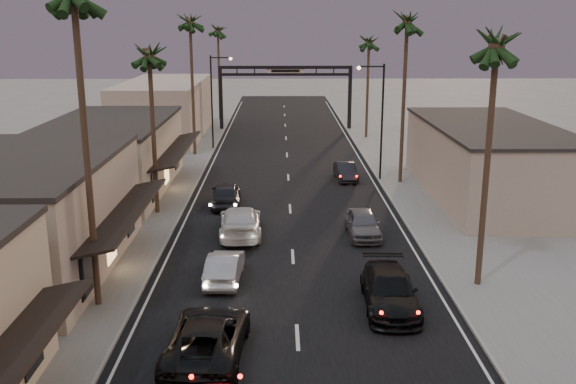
{
  "coord_description": "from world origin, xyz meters",
  "views": [
    {
      "loc": [
        -0.67,
        -3.88,
        11.96
      ],
      "look_at": [
        -0.2,
        31.95,
        2.5
      ],
      "focal_mm": 40.0,
      "sensor_mm": 36.0,
      "label": 1
    }
  ],
  "objects_px": {
    "streetlight_right": "(379,113)",
    "palm_rc": "(369,38)",
    "arch": "(285,81)",
    "palm_ra": "(498,36)",
    "streetlight_left": "(214,94)",
    "palm_far": "(218,27)",
    "palm_ld": "(190,18)",
    "oncoming_silver": "(225,267)",
    "curbside_black": "(390,291)",
    "oncoming_pickup": "(207,338)",
    "palm_lc": "(149,48)",
    "palm_rb": "(408,17)"
  },
  "relations": [
    {
      "from": "streetlight_right",
      "to": "palm_rc",
      "type": "relative_size",
      "value": 0.74
    },
    {
      "from": "arch",
      "to": "palm_ra",
      "type": "bearing_deg",
      "value": -79.41
    },
    {
      "from": "arch",
      "to": "palm_ra",
      "type": "distance_m",
      "value": 47.17
    },
    {
      "from": "streetlight_left",
      "to": "palm_far",
      "type": "bearing_deg",
      "value": 93.95
    },
    {
      "from": "arch",
      "to": "palm_far",
      "type": "distance_m",
      "value": 12.96
    },
    {
      "from": "arch",
      "to": "palm_ld",
      "type": "bearing_deg",
      "value": -119.83
    },
    {
      "from": "arch",
      "to": "palm_rc",
      "type": "relative_size",
      "value": 1.25
    },
    {
      "from": "oncoming_silver",
      "to": "curbside_black",
      "type": "distance_m",
      "value": 7.99
    },
    {
      "from": "streetlight_left",
      "to": "oncoming_pickup",
      "type": "relative_size",
      "value": 1.54
    },
    {
      "from": "oncoming_pickup",
      "to": "palm_rc",
      "type": "bearing_deg",
      "value": -100.82
    },
    {
      "from": "palm_lc",
      "to": "oncoming_pickup",
      "type": "bearing_deg",
      "value": -74.16
    },
    {
      "from": "palm_lc",
      "to": "streetlight_left",
      "type": "bearing_deg",
      "value": 85.63
    },
    {
      "from": "palm_rb",
      "to": "curbside_black",
      "type": "xyz_separation_m",
      "value": [
        -4.55,
        -22.33,
        -11.62
      ]
    },
    {
      "from": "palm_far",
      "to": "oncoming_pickup",
      "type": "distance_m",
      "value": 61.65
    },
    {
      "from": "streetlight_right",
      "to": "palm_ld",
      "type": "distance_m",
      "value": 19.78
    },
    {
      "from": "palm_ld",
      "to": "oncoming_silver",
      "type": "relative_size",
      "value": 3.3
    },
    {
      "from": "streetlight_right",
      "to": "oncoming_pickup",
      "type": "xyz_separation_m",
      "value": [
        -10.26,
        -27.53,
        -4.51
      ]
    },
    {
      "from": "palm_ra",
      "to": "streetlight_left",
      "type": "bearing_deg",
      "value": 114.54
    },
    {
      "from": "oncoming_pickup",
      "to": "curbside_black",
      "type": "height_order",
      "value": "oncoming_pickup"
    },
    {
      "from": "palm_rb",
      "to": "palm_far",
      "type": "height_order",
      "value": "palm_rb"
    },
    {
      "from": "palm_lc",
      "to": "palm_rc",
      "type": "distance_m",
      "value": 32.86
    },
    {
      "from": "palm_ld",
      "to": "palm_rb",
      "type": "distance_m",
      "value": 20.42
    },
    {
      "from": "palm_lc",
      "to": "oncoming_silver",
      "type": "height_order",
      "value": "palm_lc"
    },
    {
      "from": "palm_rb",
      "to": "palm_rc",
      "type": "relative_size",
      "value": 1.16
    },
    {
      "from": "palm_rc",
      "to": "streetlight_left",
      "type": "bearing_deg",
      "value": -158.86
    },
    {
      "from": "palm_rb",
      "to": "palm_ra",
      "type": "bearing_deg",
      "value": -90.0
    },
    {
      "from": "palm_ld",
      "to": "curbside_black",
      "type": "bearing_deg",
      "value": -69.21
    },
    {
      "from": "arch",
      "to": "oncoming_pickup",
      "type": "bearing_deg",
      "value": -93.64
    },
    {
      "from": "oncoming_pickup",
      "to": "palm_ld",
      "type": "bearing_deg",
      "value": -78.45
    },
    {
      "from": "palm_ld",
      "to": "oncoming_pickup",
      "type": "relative_size",
      "value": 2.42
    },
    {
      "from": "streetlight_left",
      "to": "palm_ld",
      "type": "relative_size",
      "value": 0.63
    },
    {
      "from": "palm_lc",
      "to": "curbside_black",
      "type": "distance_m",
      "value": 21.42
    },
    {
      "from": "palm_ra",
      "to": "palm_rc",
      "type": "bearing_deg",
      "value": 90.0
    },
    {
      "from": "streetlight_right",
      "to": "palm_ld",
      "type": "height_order",
      "value": "palm_ld"
    },
    {
      "from": "palm_far",
      "to": "oncoming_silver",
      "type": "xyz_separation_m",
      "value": [
        4.98,
        -53.23,
        -10.74
      ]
    },
    {
      "from": "arch",
      "to": "palm_rb",
      "type": "xyz_separation_m",
      "value": [
        8.6,
        -26.0,
        6.88
      ]
    },
    {
      "from": "oncoming_silver",
      "to": "palm_rc",
      "type": "bearing_deg",
      "value": -104.07
    },
    {
      "from": "oncoming_silver",
      "to": "curbside_black",
      "type": "relative_size",
      "value": 0.78
    },
    {
      "from": "palm_lc",
      "to": "palm_far",
      "type": "height_order",
      "value": "palm_far"
    },
    {
      "from": "palm_rc",
      "to": "oncoming_silver",
      "type": "xyz_separation_m",
      "value": [
        -11.92,
        -39.23,
        -9.76
      ]
    },
    {
      "from": "palm_ra",
      "to": "palm_rb",
      "type": "relative_size",
      "value": 0.93
    },
    {
      "from": "streetlight_right",
      "to": "oncoming_silver",
      "type": "height_order",
      "value": "streetlight_right"
    },
    {
      "from": "palm_ld",
      "to": "palm_rc",
      "type": "distance_m",
      "value": 19.51
    },
    {
      "from": "palm_rb",
      "to": "curbside_black",
      "type": "height_order",
      "value": "palm_rb"
    },
    {
      "from": "palm_ld",
      "to": "palm_ra",
      "type": "bearing_deg",
      "value": -60.98
    },
    {
      "from": "palm_lc",
      "to": "palm_rc",
      "type": "bearing_deg",
      "value": 58.44
    },
    {
      "from": "palm_far",
      "to": "streetlight_left",
      "type": "bearing_deg",
      "value": -86.05
    },
    {
      "from": "streetlight_right",
      "to": "palm_rb",
      "type": "relative_size",
      "value": 0.63
    },
    {
      "from": "streetlight_left",
      "to": "oncoming_silver",
      "type": "xyz_separation_m",
      "value": [
        3.6,
        -33.23,
        -4.62
      ]
    },
    {
      "from": "palm_rc",
      "to": "curbside_black",
      "type": "distance_m",
      "value": 43.65
    }
  ]
}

